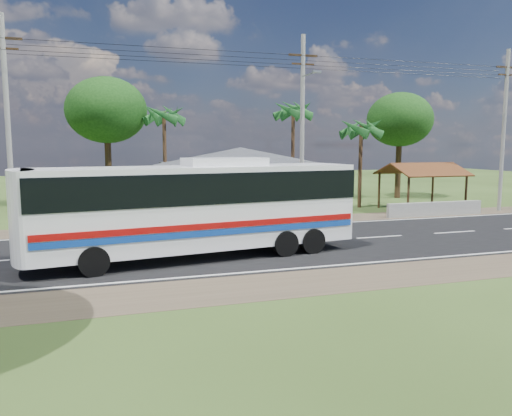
% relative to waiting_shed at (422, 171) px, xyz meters
% --- Properties ---
extents(ground, '(120.00, 120.00, 0.00)m').
position_rel_waiting_shed_xyz_m(ground, '(-13.00, -8.50, -2.73)').
color(ground, '#2A4016').
rests_on(ground, ground).
extents(road, '(120.00, 16.00, 0.03)m').
position_rel_waiting_shed_xyz_m(road, '(-13.00, -8.50, -2.72)').
color(road, black).
rests_on(road, ground).
extents(house, '(12.40, 10.00, 5.00)m').
position_rel_waiting_shed_xyz_m(house, '(-12.00, 4.50, -0.09)').
color(house, tan).
rests_on(house, ground).
extents(waiting_shed, '(5.20, 4.48, 3.35)m').
position_rel_waiting_shed_xyz_m(waiting_shed, '(0.00, 0.00, 0.00)').
color(waiting_shed, '#3C2A16').
rests_on(waiting_shed, ground).
extents(concrete_barrier, '(7.00, 0.30, 0.90)m').
position_rel_waiting_shed_xyz_m(concrete_barrier, '(-1.00, -2.90, -2.28)').
color(concrete_barrier, '#9E9E99').
rests_on(concrete_barrier, ground).
extents(utility_poles, '(32.80, 2.22, 11.00)m').
position_rel_waiting_shed_xyz_m(utility_poles, '(-10.33, -2.01, 3.04)').
color(utility_poles, '#9E9E99').
rests_on(utility_poles, ground).
extents(palm_near, '(2.80, 2.80, 6.70)m').
position_rel_waiting_shed_xyz_m(palm_near, '(-3.50, 2.50, 2.98)').
color(palm_near, '#47301E').
rests_on(palm_near, ground).
extents(palm_mid, '(2.80, 2.80, 8.20)m').
position_rel_waiting_shed_xyz_m(palm_mid, '(-7.00, 7.00, 4.43)').
color(palm_mid, '#47301E').
rests_on(palm_mid, ground).
extents(palm_far, '(2.80, 2.80, 7.70)m').
position_rel_waiting_shed_xyz_m(palm_far, '(-17.00, 7.50, 3.95)').
color(palm_far, '#47301E').
rests_on(palm_far, ground).
extents(tree_behind_house, '(6.00, 6.00, 9.61)m').
position_rel_waiting_shed_xyz_m(tree_behind_house, '(-21.00, 9.50, 4.39)').
color(tree_behind_house, '#47301E').
rests_on(tree_behind_house, ground).
extents(tree_behind_shed, '(5.60, 5.60, 9.02)m').
position_rel_waiting_shed_xyz_m(tree_behind_shed, '(3.00, 7.50, 3.95)').
color(tree_behind_shed, '#47301E').
rests_on(tree_behind_shed, ground).
extents(coach_bus, '(13.28, 4.40, 4.05)m').
position_rel_waiting_shed_xyz_m(coach_bus, '(-17.88, -10.27, -0.41)').
color(coach_bus, white).
rests_on(coach_bus, ground).
extents(motorcycle, '(1.87, 0.82, 0.95)m').
position_rel_waiting_shed_xyz_m(motorcycle, '(-10.04, -0.97, -2.25)').
color(motorcycle, black).
rests_on(motorcycle, ground).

